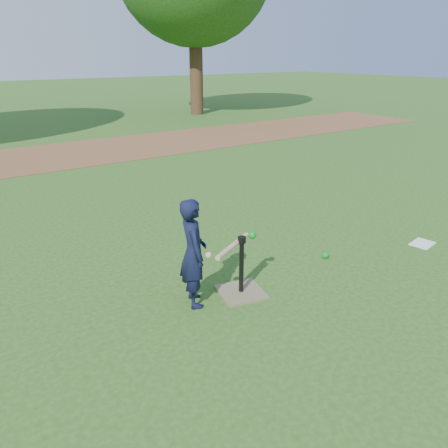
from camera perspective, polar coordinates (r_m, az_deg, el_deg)
ground at (r=4.64m, az=5.64°, el=-7.74°), size 80.00×80.00×0.00m
dirt_strip at (r=11.11m, az=-20.39°, el=8.46°), size 24.00×3.00×0.01m
child at (r=4.06m, az=-4.03°, el=-3.80°), size 0.36×0.44×1.05m
wiffle_ball_ground at (r=5.27m, az=13.11°, el=-3.98°), size 0.08×0.08×0.08m
clipboard at (r=6.07m, az=24.50°, el=-2.34°), size 0.34×0.28×0.01m
batting_tee at (r=4.40m, az=2.25°, el=-7.75°), size 0.52×0.52×0.61m
swing_action at (r=4.15m, az=1.41°, el=-2.68°), size 0.69×0.32×0.08m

